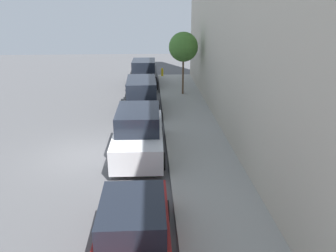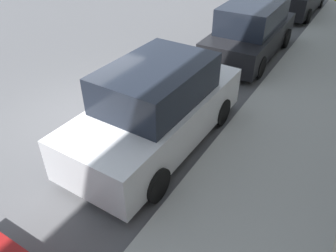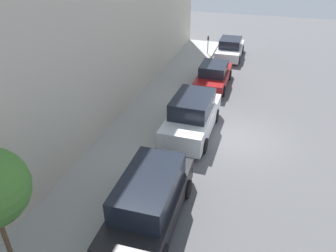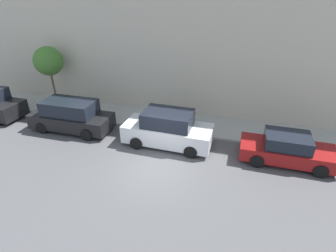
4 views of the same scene
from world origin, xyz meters
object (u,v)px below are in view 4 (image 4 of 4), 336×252
parked_minivan_fourth (71,116)px  parked_sedan_second (287,149)px  parked_suv_third (168,129)px  street_tree (48,61)px

parked_minivan_fourth → parked_sedan_second: bearing=-89.7°
parked_suv_third → parked_minivan_fourth: (-0.01, 6.07, -0.01)m
parked_minivan_fourth → street_tree: size_ratio=1.18×
parked_suv_third → parked_minivan_fourth: parked_suv_third is taller
parked_suv_third → parked_minivan_fourth: 6.07m
parked_sedan_second → parked_suv_third: size_ratio=0.93×
parked_suv_third → street_tree: street_tree is taller
parked_suv_third → street_tree: bearing=73.5°
street_tree → parked_suv_third: bearing=-106.5°
parked_suv_third → street_tree: (2.75, 9.26, 2.41)m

